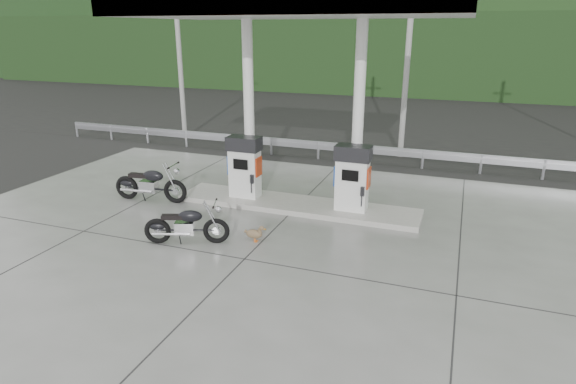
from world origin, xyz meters
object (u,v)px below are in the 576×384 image
(duck, at_px, (254,234))
(motorcycle_left, at_px, (150,184))
(gas_pump_right, at_px, (352,178))
(gas_pump_left, at_px, (245,167))
(motorcycle_right, at_px, (187,225))

(duck, bearing_deg, motorcycle_left, 158.57)
(gas_pump_right, bearing_deg, gas_pump_left, 180.00)
(motorcycle_left, bearing_deg, gas_pump_left, 13.17)
(gas_pump_left, relative_size, duck, 3.56)
(motorcycle_left, distance_m, motorcycle_right, 3.43)
(motorcycle_left, relative_size, duck, 4.25)
(motorcycle_left, height_order, motorcycle_right, motorcycle_left)
(duck, bearing_deg, motorcycle_right, -156.25)
(gas_pump_right, distance_m, motorcycle_right, 4.59)
(gas_pump_right, bearing_deg, motorcycle_left, -170.80)
(gas_pump_left, distance_m, motorcycle_right, 3.24)
(gas_pump_left, relative_size, motorcycle_right, 0.95)
(motorcycle_left, distance_m, duck, 4.38)
(motorcycle_right, bearing_deg, gas_pump_right, 24.03)
(gas_pump_left, bearing_deg, motorcycle_right, -90.86)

